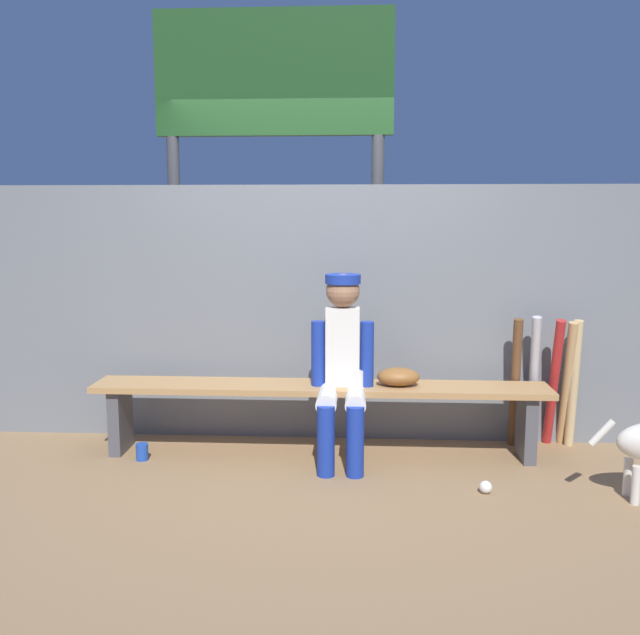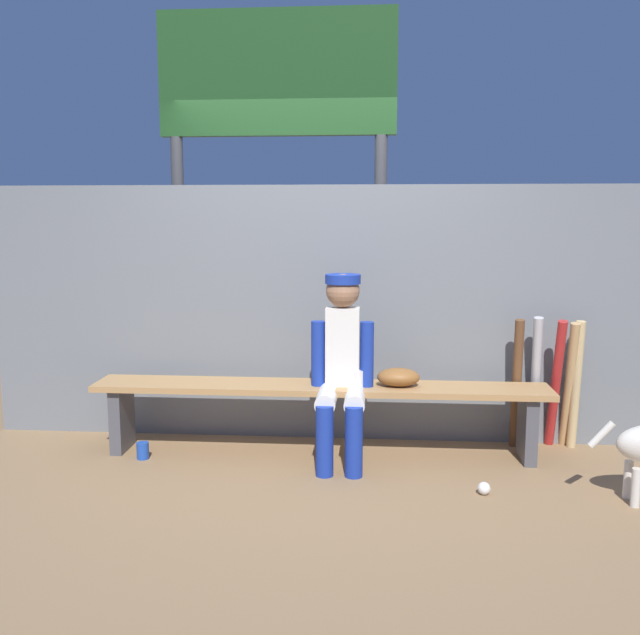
% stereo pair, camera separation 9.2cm
% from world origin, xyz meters
% --- Properties ---
extents(ground_plane, '(30.00, 30.00, 0.00)m').
position_xyz_m(ground_plane, '(0.00, 0.00, 0.00)').
color(ground_plane, olive).
extents(chainlink_fence, '(4.82, 0.03, 1.80)m').
position_xyz_m(chainlink_fence, '(0.00, 0.37, 0.90)').
color(chainlink_fence, slate).
rests_on(chainlink_fence, ground_plane).
extents(dugout_bench, '(3.02, 0.36, 0.48)m').
position_xyz_m(dugout_bench, '(0.00, 0.00, 0.39)').
color(dugout_bench, '#AD7F4C').
rests_on(dugout_bench, ground_plane).
extents(player_seated, '(0.41, 0.55, 1.22)m').
position_xyz_m(player_seated, '(0.15, -0.11, 0.67)').
color(player_seated, silver).
rests_on(player_seated, ground_plane).
extents(baseball_glove, '(0.28, 0.20, 0.12)m').
position_xyz_m(baseball_glove, '(0.52, 0.00, 0.54)').
color(baseball_glove, brown).
rests_on(baseball_glove, dugout_bench).
extents(bat_wood_dark, '(0.08, 0.19, 0.91)m').
position_xyz_m(bat_wood_dark, '(1.33, 0.23, 0.46)').
color(bat_wood_dark, brown).
rests_on(bat_wood_dark, ground_plane).
extents(bat_aluminum_silver, '(0.11, 0.24, 0.93)m').
position_xyz_m(bat_aluminum_silver, '(1.46, 0.27, 0.46)').
color(bat_aluminum_silver, '#B7B7BC').
rests_on(bat_aluminum_silver, ground_plane).
extents(bat_aluminum_red, '(0.06, 0.28, 0.91)m').
position_xyz_m(bat_aluminum_red, '(1.59, 0.24, 0.46)').
color(bat_aluminum_red, '#B22323').
rests_on(bat_aluminum_red, ground_plane).
extents(bat_wood_tan, '(0.07, 0.24, 0.89)m').
position_xyz_m(bat_wood_tan, '(1.69, 0.27, 0.45)').
color(bat_wood_tan, tan).
rests_on(bat_wood_tan, ground_plane).
extents(bat_wood_natural, '(0.06, 0.15, 0.90)m').
position_xyz_m(bat_wood_natural, '(1.73, 0.26, 0.45)').
color(bat_wood_natural, tan).
rests_on(bat_wood_natural, ground_plane).
extents(baseball, '(0.07, 0.07, 0.07)m').
position_xyz_m(baseball, '(1.00, -0.60, 0.04)').
color(baseball, white).
rests_on(baseball, ground_plane).
extents(cup_on_ground, '(0.08, 0.08, 0.11)m').
position_xyz_m(cup_on_ground, '(-1.16, -0.18, 0.06)').
color(cup_on_ground, '#1E47AD').
rests_on(cup_on_ground, ground_plane).
extents(cup_on_bench, '(0.08, 0.08, 0.11)m').
position_xyz_m(cup_on_bench, '(0.25, -0.03, 0.54)').
color(cup_on_bench, silver).
rests_on(cup_on_bench, dugout_bench).
extents(scoreboard, '(2.16, 0.27, 3.43)m').
position_xyz_m(scoreboard, '(-0.38, 1.16, 2.38)').
color(scoreboard, '#3F3F42').
rests_on(scoreboard, ground_plane).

